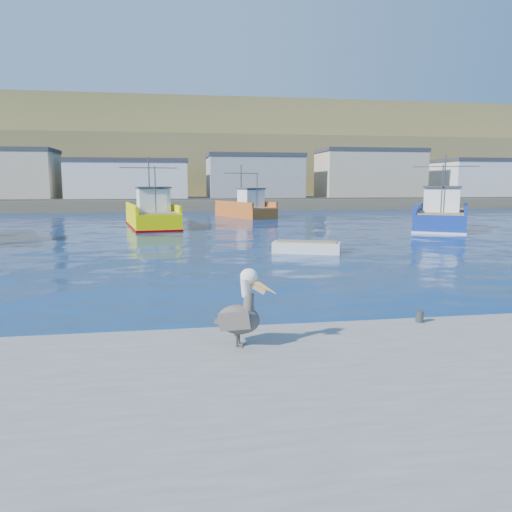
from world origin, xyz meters
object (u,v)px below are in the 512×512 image
at_px(trawler_blue, 442,217).
at_px(trawler_yellow_b, 152,216).
at_px(boat_orange, 246,208).
at_px(skiff_mid, 306,248).
at_px(skiff_far, 431,217).
at_px(pelican, 241,313).

bearing_deg(trawler_blue, trawler_yellow_b, 167.16).
distance_m(boat_orange, skiff_mid, 30.73).
distance_m(trawler_blue, skiff_far, 10.48).
distance_m(trawler_yellow_b, pelican, 36.56).
bearing_deg(trawler_yellow_b, skiff_mid, -63.26).
distance_m(boat_orange, skiff_far, 20.82).
bearing_deg(trawler_blue, skiff_far, 66.40).
distance_m(skiff_mid, skiff_far, 30.39).
relative_size(trawler_yellow_b, boat_orange, 1.21).
xyz_separation_m(trawler_blue, skiff_far, (4.19, 9.58, -0.76)).
height_order(trawler_blue, skiff_mid, trawler_blue).
bearing_deg(boat_orange, skiff_mid, -91.72).
relative_size(trawler_blue, pelican, 7.05).
relative_size(boat_orange, pelican, 5.57).
bearing_deg(pelican, skiff_far, 56.76).
distance_m(trawler_blue, pelican, 37.76).
bearing_deg(skiff_far, skiff_mid, -131.52).
distance_m(trawler_yellow_b, skiff_mid, 21.27).
bearing_deg(pelican, boat_orange, 81.60).
height_order(boat_orange, pelican, boat_orange).
distance_m(skiff_far, pelican, 48.04).
bearing_deg(trawler_blue, pelican, -125.90).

